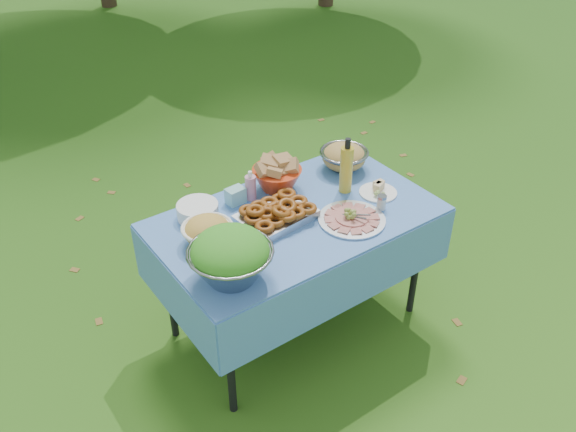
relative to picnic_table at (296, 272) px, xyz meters
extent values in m
plane|color=#0D3309|center=(0.00, 0.00, -0.38)|extent=(80.00, 80.00, 0.00)
cube|color=#80CCF7|center=(0.00, 0.00, 0.00)|extent=(1.46, 0.86, 0.76)
cylinder|color=white|center=(-0.42, 0.29, 0.42)|extent=(0.26, 0.26, 0.08)
cube|color=#85C6CB|center=(-0.19, 0.29, 0.42)|extent=(0.10, 0.08, 0.09)
cylinder|color=#CD84A2|center=(-0.10, 0.27, 0.47)|extent=(0.07, 0.07, 0.17)
cube|color=silver|center=(-0.11, 0.03, 0.42)|extent=(0.40, 0.30, 0.09)
cylinder|color=silver|center=(0.21, -0.20, 0.42)|extent=(0.45, 0.45, 0.08)
cylinder|color=gold|center=(0.36, 0.04, 0.54)|extent=(0.08, 0.08, 0.32)
cylinder|color=white|center=(0.49, -0.08, 0.41)|extent=(0.22, 0.22, 0.06)
cylinder|color=silver|center=(0.40, -0.21, 0.42)|extent=(0.05, 0.05, 0.08)
camera|label=1|loc=(-1.54, -2.08, 2.19)|focal=38.00mm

